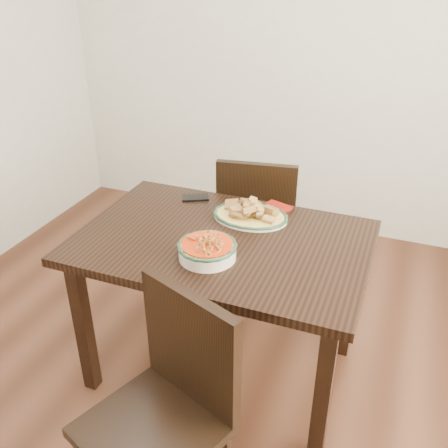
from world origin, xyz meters
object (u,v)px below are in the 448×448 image
(noodle_bowl, at_px, (207,248))
(chair_near, at_px, (169,401))
(fish_plate, at_px, (251,209))
(dining_table, at_px, (222,257))
(chair_far, at_px, (258,221))
(smartphone, at_px, (195,198))

(noodle_bowl, bearing_deg, chair_near, -81.78)
(fish_plate, relative_size, noodle_bowl, 1.44)
(dining_table, height_order, noodle_bowl, noodle_bowl)
(dining_table, bearing_deg, noodle_bowl, -90.09)
(chair_far, distance_m, noodle_bowl, 0.86)
(dining_table, distance_m, chair_far, 0.66)
(dining_table, relative_size, noodle_bowl, 5.14)
(dining_table, relative_size, chair_far, 1.40)
(fish_plate, bearing_deg, noodle_bowl, -97.85)
(chair_near, distance_m, noodle_bowl, 0.60)
(chair_far, xyz_separation_m, chair_near, (0.11, -1.32, 0.00))
(chair_near, bearing_deg, fish_plate, 112.85)
(noodle_bowl, relative_size, smartphone, 1.83)
(chair_near, bearing_deg, chair_far, 116.40)
(chair_far, relative_size, noodle_bowl, 3.68)
(chair_near, bearing_deg, noodle_bowl, 119.70)
(noodle_bowl, bearing_deg, smartphone, 119.33)
(chair_far, distance_m, fish_plate, 0.53)
(dining_table, bearing_deg, smartphone, 130.51)
(chair_near, height_order, noodle_bowl, chair_near)
(dining_table, distance_m, smartphone, 0.43)
(dining_table, relative_size, fish_plate, 3.58)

